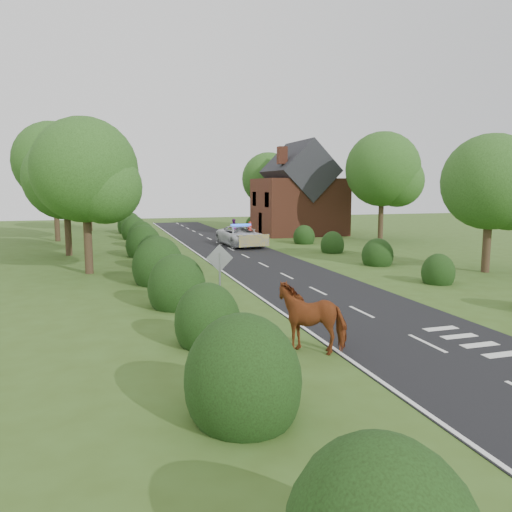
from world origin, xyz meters
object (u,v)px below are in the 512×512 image
object	(u,v)px
cow	(312,322)
pedestrian_red	(250,231)
police_van	(241,236)
pedestrian_purple	(233,228)
road_sign	(220,267)

from	to	relation	value
cow	pedestrian_red	size ratio (longest dim) A/B	1.43
police_van	pedestrian_red	bearing A→B (deg)	61.13
police_van	pedestrian_purple	world-z (taller)	police_van
road_sign	cow	xyz separation A→B (m)	(1.48, -5.42, -0.83)
police_van	pedestrian_purple	xyz separation A→B (m)	(1.27, 7.28, 0.04)
cow	pedestrian_red	xyz separation A→B (m)	(6.82, 29.62, -0.01)
police_van	pedestrian_red	xyz separation A→B (m)	(1.99, 4.36, 0.01)
road_sign	police_van	world-z (taller)	road_sign
pedestrian_red	pedestrian_purple	xyz separation A→B (m)	(-0.73, 2.92, 0.04)
cow	police_van	bearing A→B (deg)	-167.98
road_sign	pedestrian_red	world-z (taller)	road_sign
cow	pedestrian_red	world-z (taller)	cow
pedestrian_purple	pedestrian_red	bearing A→B (deg)	120.64
pedestrian_purple	police_van	bearing A→B (deg)	96.80
cow	police_van	world-z (taller)	police_van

